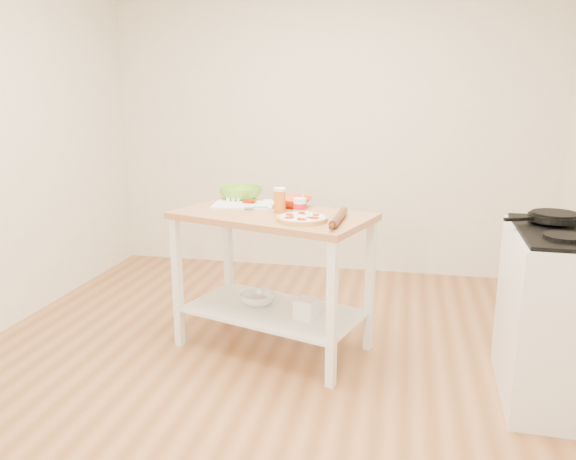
# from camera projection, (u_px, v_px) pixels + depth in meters

# --- Properties ---
(room_shell) EXTENTS (4.04, 4.54, 2.74)m
(room_shell) POSITION_uv_depth(u_px,v_px,m) (267.00, 147.00, 2.93)
(room_shell) COLOR #A56A3D
(room_shell) RESTS_ON ground
(prep_island) EXTENTS (1.34, 0.99, 0.90)m
(prep_island) POSITION_uv_depth(u_px,v_px,m) (273.00, 252.00, 3.55)
(prep_island) COLOR #B07348
(prep_island) RESTS_ON ground
(skillet) EXTENTS (0.42, 0.28, 0.03)m
(skillet) POSITION_uv_depth(u_px,v_px,m) (554.00, 217.00, 3.01)
(skillet) COLOR black
(skillet) RESTS_ON gas_stove
(pizza) EXTENTS (0.30, 0.30, 0.05)m
(pizza) POSITION_uv_depth(u_px,v_px,m) (302.00, 218.00, 3.26)
(pizza) COLOR #E0B25F
(pizza) RESTS_ON prep_island
(cutting_board) EXTENTS (0.43, 0.35, 0.04)m
(cutting_board) POSITION_uv_depth(u_px,v_px,m) (244.00, 204.00, 3.74)
(cutting_board) COLOR white
(cutting_board) RESTS_ON prep_island
(spatula) EXTENTS (0.15, 0.05, 0.01)m
(spatula) POSITION_uv_depth(u_px,v_px,m) (255.00, 207.00, 3.58)
(spatula) COLOR #4CD2BA
(spatula) RESTS_ON cutting_board
(knife) EXTENTS (0.27, 0.09, 0.01)m
(knife) POSITION_uv_depth(u_px,v_px,m) (241.00, 198.00, 3.90)
(knife) COLOR silver
(knife) RESTS_ON cutting_board
(orange_bowl) EXTENTS (0.28, 0.28, 0.06)m
(orange_bowl) POSITION_uv_depth(u_px,v_px,m) (292.00, 202.00, 3.68)
(orange_bowl) COLOR red
(orange_bowl) RESTS_ON prep_island
(green_bowl) EXTENTS (0.41, 0.41, 0.09)m
(green_bowl) POSITION_uv_depth(u_px,v_px,m) (241.00, 193.00, 3.91)
(green_bowl) COLOR #68AF26
(green_bowl) RESTS_ON prep_island
(beer_pint) EXTENTS (0.08, 0.08, 0.16)m
(beer_pint) POSITION_uv_depth(u_px,v_px,m) (280.00, 200.00, 3.48)
(beer_pint) COLOR #C46C1F
(beer_pint) RESTS_ON prep_island
(yogurt_tub) EXTENTS (0.08, 0.08, 0.17)m
(yogurt_tub) POSITION_uv_depth(u_px,v_px,m) (300.00, 206.00, 3.45)
(yogurt_tub) COLOR white
(yogurt_tub) RESTS_ON prep_island
(rolling_pin) EXTENTS (0.06, 0.40, 0.05)m
(rolling_pin) POSITION_uv_depth(u_px,v_px,m) (339.00, 218.00, 3.24)
(rolling_pin) COLOR #572A14
(rolling_pin) RESTS_ON prep_island
(shelf_glass_bowl) EXTENTS (0.24, 0.24, 0.07)m
(shelf_glass_bowl) POSITION_uv_depth(u_px,v_px,m) (258.00, 299.00, 3.72)
(shelf_glass_bowl) COLOR silver
(shelf_glass_bowl) RESTS_ON prep_island
(shelf_bin) EXTENTS (0.16, 0.16, 0.12)m
(shelf_bin) POSITION_uv_depth(u_px,v_px,m) (306.00, 309.00, 3.49)
(shelf_bin) COLOR white
(shelf_bin) RESTS_ON prep_island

